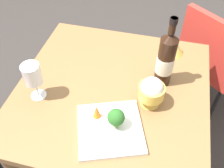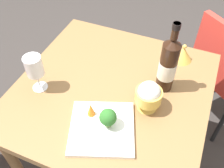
% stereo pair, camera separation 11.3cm
% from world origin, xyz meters
% --- Properties ---
extents(ground_plane, '(8.00, 8.00, 0.00)m').
position_xyz_m(ground_plane, '(0.00, 0.00, 0.00)').
color(ground_plane, '#383330').
extents(dining_table, '(0.86, 0.86, 0.75)m').
position_xyz_m(dining_table, '(0.00, 0.00, 0.66)').
color(dining_table, olive).
rests_on(dining_table, ground_plane).
extents(wine_bottle, '(0.08, 0.08, 0.34)m').
position_xyz_m(wine_bottle, '(0.21, 0.10, 0.89)').
color(wine_bottle, black).
rests_on(wine_bottle, dining_table).
extents(wine_glass, '(0.08, 0.08, 0.18)m').
position_xyz_m(wine_glass, '(-0.30, -0.12, 0.88)').
color(wine_glass, white).
rests_on(wine_glass, dining_table).
extents(rice_bowl, '(0.11, 0.11, 0.14)m').
position_xyz_m(rice_bowl, '(0.18, -0.04, 0.82)').
color(rice_bowl, gold).
rests_on(rice_bowl, dining_table).
extents(rice_bowl_lid, '(0.10, 0.10, 0.09)m').
position_xyz_m(rice_bowl_lid, '(0.25, 0.32, 0.79)').
color(rice_bowl_lid, gold).
rests_on(rice_bowl_lid, dining_table).
extents(serving_plate, '(0.32, 0.32, 0.02)m').
position_xyz_m(serving_plate, '(0.05, -0.21, 0.76)').
color(serving_plate, white).
rests_on(serving_plate, dining_table).
extents(broccoli_floret, '(0.07, 0.07, 0.09)m').
position_xyz_m(broccoli_floret, '(0.07, -0.20, 0.82)').
color(broccoli_floret, '#729E4C').
rests_on(broccoli_floret, serving_plate).
extents(carrot_garnish_left, '(0.03, 0.03, 0.06)m').
position_xyz_m(carrot_garnish_left, '(-0.02, -0.17, 0.80)').
color(carrot_garnish_left, orange).
rests_on(carrot_garnish_left, serving_plate).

